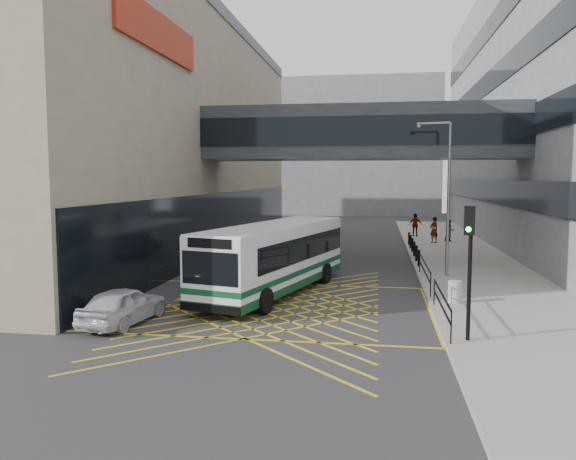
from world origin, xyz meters
The scene contains 18 objects.
ground centered at (0.00, 0.00, 0.00)m, with size 120.00×120.00×0.00m, color #333335.
building_whsmith centered at (-17.98, 16.00, 8.00)m, with size 24.17×42.00×16.00m.
building_far centered at (-2.00, 60.00, 9.00)m, with size 28.00×16.00×18.00m, color gray.
skybridge centered at (3.00, 12.00, 7.50)m, with size 20.00×4.10×3.00m.
pavement centered at (9.00, 15.00, 0.08)m, with size 6.00×54.00×0.16m, color #9A958C.
box_junction centered at (0.00, 0.00, 0.00)m, with size 12.00×9.00×0.01m.
bus centered at (-0.29, 2.54, 1.60)m, with size 5.02×10.91×2.98m.
car_white centered at (-4.50, -3.34, 0.65)m, with size 1.68×4.11×1.31m, color silver.
car_dark centered at (-0.58, 12.59, 0.73)m, with size 1.82×4.64×1.45m, color black.
car_silver centered at (0.31, 15.04, 0.65)m, with size 1.76×4.16×1.29m, color gray.
traffic_light centered at (6.65, -4.14, 2.76)m, with size 0.32×0.48×3.99m.
street_lamp centered at (7.20, 7.11, 4.42)m, with size 1.70×0.51×7.47m.
litter_bin centered at (6.97, 1.06, 0.59)m, with size 0.49×0.49×0.85m, color #ADA89E.
kerb_railings centered at (6.15, 1.78, 0.88)m, with size 0.05×12.54×1.00m.
bollards centered at (6.25, 15.00, 0.61)m, with size 0.14×10.14×0.90m.
pedestrian_a centered at (8.11, 21.36, 1.11)m, with size 0.76×0.54×1.91m, color gray.
pedestrian_b centered at (9.35, 22.49, 0.97)m, with size 0.79×0.46×1.61m, color gray.
pedestrian_c centered at (7.07, 25.95, 1.09)m, with size 1.09×0.53×1.85m, color gray.
Camera 1 is at (4.00, -20.94, 4.96)m, focal length 35.00 mm.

